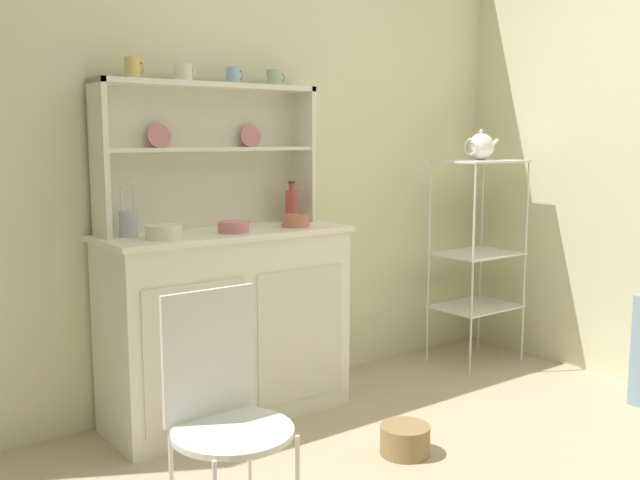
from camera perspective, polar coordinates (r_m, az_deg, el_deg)
wall_back at (r=3.67m, az=-4.87°, el=7.31°), size 3.84×0.05×2.50m
hutch_cabinet at (r=3.38m, az=-7.33°, el=-6.49°), size 1.15×0.45×0.88m
hutch_shelf_unit at (r=3.42m, az=-8.96°, el=7.52°), size 1.07×0.18×0.66m
bakers_rack at (r=4.23m, az=12.34°, el=0.07°), size 0.47×0.35×1.17m
wire_chair at (r=2.21m, az=-7.68°, el=-12.71°), size 0.36×0.36×0.85m
floor_basket at (r=3.11m, az=6.72°, el=-15.38°), size 0.21×0.21×0.12m
cup_gold_0 at (r=3.24m, az=-14.55°, el=13.00°), size 0.08×0.07×0.09m
cup_cream_1 at (r=3.33m, az=-10.70°, el=12.84°), size 0.09×0.08×0.08m
cup_sky_2 at (r=3.45m, az=-6.85°, el=12.76°), size 0.08×0.06×0.08m
cup_sage_3 at (r=3.57m, az=-3.62°, el=12.64°), size 0.09×0.07×0.08m
bowl_mixing_large at (r=3.08m, az=-12.25°, el=0.63°), size 0.15×0.15×0.06m
bowl_floral_medium at (r=3.23m, az=-6.84°, el=1.03°), size 0.14×0.14×0.05m
bowl_cream_small at (r=3.41m, az=-1.95°, el=1.51°), size 0.13×0.13×0.06m
jam_bottle at (r=3.59m, az=-2.24°, el=2.76°), size 0.06×0.06×0.21m
utensil_jar at (r=3.18m, az=-14.87°, el=1.30°), size 0.08×0.08×0.23m
porcelain_teapot at (r=4.19m, az=12.55°, el=7.21°), size 0.24×0.15×0.17m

